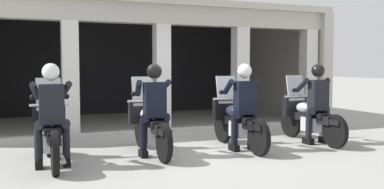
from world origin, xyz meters
TOP-DOWN VIEW (x-y plane):
  - ground_plane at (0.00, 3.00)m, footprint 80.00×80.00m
  - station_building at (0.16, 4.76)m, footprint 9.48×4.85m
  - kerb_strip at (0.16, 1.86)m, footprint 8.98×0.24m
  - motorcycle_far_left at (-2.51, -0.23)m, footprint 0.62×2.04m
  - police_officer_far_left at (-2.51, -0.51)m, footprint 0.63×0.61m
  - motorcycle_center_left at (-0.84, -0.04)m, footprint 0.62×2.04m
  - police_officer_center_left at (-0.84, -0.32)m, footprint 0.63×0.61m
  - motorcycle_center_right at (0.84, -0.14)m, footprint 0.62×2.04m
  - police_officer_center_right at (0.84, -0.43)m, footprint 0.63×0.61m
  - motorcycle_far_right at (2.51, -0.09)m, footprint 0.62×2.04m
  - police_officer_far_right at (2.51, -0.37)m, footprint 0.63×0.61m

SIDE VIEW (x-z plane):
  - ground_plane at x=0.00m, z-range 0.00..0.00m
  - kerb_strip at x=0.16m, z-range 0.00..0.12m
  - motorcycle_far_left at x=-2.51m, z-range -0.17..1.17m
  - motorcycle_center_left at x=-0.84m, z-range -0.17..1.17m
  - motorcycle_center_right at x=0.84m, z-range -0.17..1.17m
  - motorcycle_far_right at x=2.51m, z-range -0.17..1.17m
  - police_officer_far_left at x=-2.51m, z-range 0.15..1.73m
  - police_officer_center_left at x=-0.84m, z-range 0.15..1.73m
  - police_officer_center_right at x=0.84m, z-range 0.15..1.73m
  - police_officer_far_right at x=2.51m, z-range 0.15..1.73m
  - station_building at x=0.16m, z-range 0.42..3.54m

